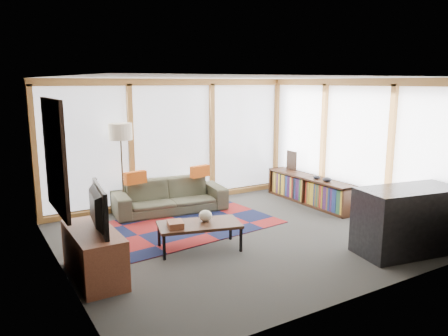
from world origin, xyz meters
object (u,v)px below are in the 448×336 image
sofa (170,196)px  tv_console (94,254)px  bookshelf (310,190)px  television (92,208)px  coffee_table (199,236)px  bar_counter (408,220)px  floor_lamp (122,169)px

sofa → tv_console: size_ratio=1.68×
sofa → tv_console: bearing=-126.2°
bookshelf → tv_console: tv_console is taller
television → sofa: bearing=-35.0°
coffee_table → bar_counter: bearing=-32.8°
sofa → floor_lamp: (-0.83, 0.33, 0.56)m
floor_lamp → tv_console: 2.89m
sofa → bar_counter: size_ratio=1.40×
coffee_table → television: size_ratio=1.22×
television → bar_counter: size_ratio=0.65×
bookshelf → tv_console: size_ratio=1.78×
sofa → coffee_table: 2.11m
floor_lamp → television: 2.84m
coffee_table → sofa: bearing=78.2°
bookshelf → television: size_ratio=2.28×
bar_counter → tv_console: bearing=170.7°
television → bookshelf: bearing=-67.7°
coffee_table → tv_console: bearing=-174.6°
television → bar_counter: television is taller
sofa → tv_console: 3.04m
bar_counter → sofa: bearing=131.0°
coffee_table → television: bearing=-174.1°
floor_lamp → bookshelf: bearing=-19.8°
sofa → coffee_table: sofa is taller
bookshelf → tv_console: 5.02m
coffee_table → bar_counter: (2.65, -1.71, 0.29)m
sofa → coffee_table: size_ratio=1.76×
sofa → floor_lamp: 1.06m
coffee_table → bookshelf: bearing=18.8°
sofa → television: 3.10m
bookshelf → television: (-4.85, -1.26, 0.66)m
tv_console → bar_counter: size_ratio=0.83×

